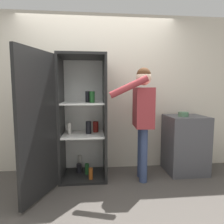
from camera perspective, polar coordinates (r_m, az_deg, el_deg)
ground_plane at (r=2.72m, az=-3.12°, el=-23.05°), size 12.00×12.00×0.00m
wall_back at (r=3.35m, az=-4.03°, el=5.35°), size 7.00×0.06×2.55m
refrigerator at (r=2.94m, az=-10.63°, el=-2.15°), size 1.00×1.23×1.83m
person at (r=2.92m, az=8.69°, el=0.54°), size 0.65×0.58×1.65m
counter at (r=3.48m, az=20.13°, el=-8.59°), size 0.61×0.55×0.92m
bowl at (r=3.30m, az=19.70°, el=-0.61°), size 0.16×0.16×0.07m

